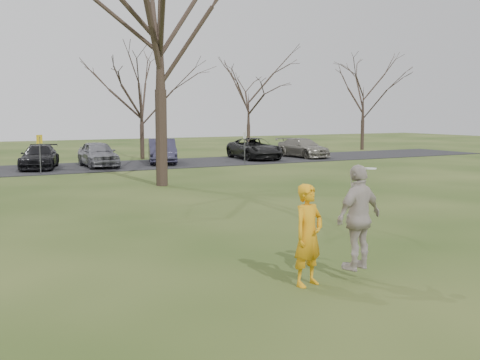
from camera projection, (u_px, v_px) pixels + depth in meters
name	position (u px, v px, depth m)	size (l,w,h in m)	color
ground	(336.00, 276.00, 11.32)	(120.00, 120.00, 0.00)	#1E380F
parking_strip	(68.00, 168.00, 33.19)	(62.00, 6.50, 0.04)	black
player_defender	(308.00, 235.00, 10.64)	(0.70, 0.46, 1.91)	orange
car_3	(39.00, 157.00, 32.62)	(1.86, 4.57, 1.33)	black
car_4	(98.00, 154.00, 33.79)	(1.77, 4.40, 1.50)	slate
car_5	(162.00, 151.00, 36.11)	(1.62, 4.65, 1.53)	#2F2E45
car_6	(254.00, 148.00, 39.33)	(2.38, 5.17, 1.44)	black
car_7	(303.00, 148.00, 40.86)	(1.88, 4.62, 1.34)	gray
catching_play	(359.00, 217.00, 10.93)	(1.26, 0.73, 2.02)	#BAADA6
sign_yellow	(40.00, 147.00, 29.45)	(0.35, 0.35, 2.08)	#47474C
sign_white	(245.00, 141.00, 35.10)	(0.35, 0.35, 2.08)	#47474C
big_tree	(159.00, 23.00, 24.56)	(9.00, 9.00, 14.00)	#352821
small_tree_row	(116.00, 102.00, 39.22)	(55.00, 5.90, 8.50)	#352821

